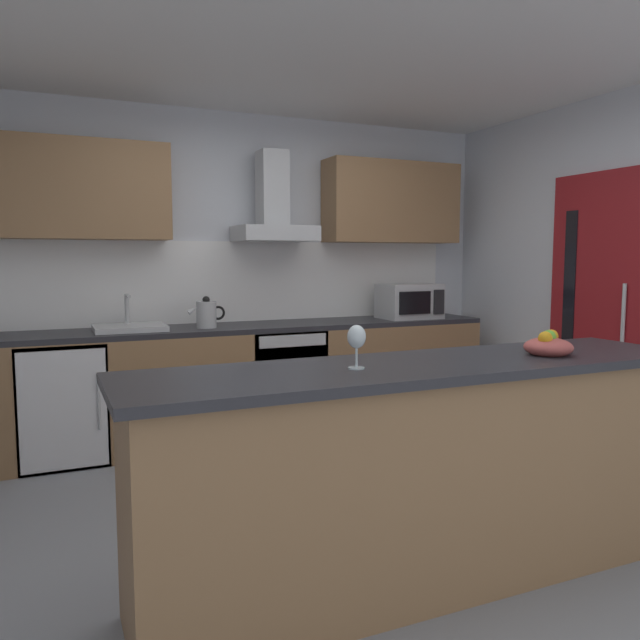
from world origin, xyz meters
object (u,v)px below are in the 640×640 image
object	(u,v)px
range_hood	(274,213)
wine_glass	(357,338)
microwave	(409,301)
oven	(280,378)
sink	(129,327)
fruit_bowl	(548,346)
refrigerator	(62,401)
kettle	(207,314)

from	to	relation	value
range_hood	wine_glass	distance (m)	2.72
microwave	range_hood	world-z (taller)	range_hood
oven	range_hood	size ratio (longest dim) A/B	1.11
sink	range_hood	world-z (taller)	range_hood
wine_glass	sink	bearing A→B (deg)	103.46
wine_glass	fruit_bowl	size ratio (longest dim) A/B	0.81
sink	fruit_bowl	xyz separation A→B (m)	(1.56, -2.49, 0.10)
sink	wine_glass	xyz separation A→B (m)	(0.59, -2.45, 0.18)
sink	wine_glass	distance (m)	2.53
refrigerator	wine_glass	xyz separation A→B (m)	(1.06, -2.44, 0.68)
fruit_bowl	kettle	bearing A→B (deg)	112.26
oven	wine_glass	size ratio (longest dim) A/B	4.50
refrigerator	kettle	xyz separation A→B (m)	(1.03, -0.03, 0.58)
refrigerator	kettle	distance (m)	1.18
kettle	wine_glass	xyz separation A→B (m)	(0.03, -2.41, 0.10)
oven	wine_glass	distance (m)	2.59
microwave	range_hood	xyz separation A→B (m)	(-1.19, 0.16, 0.74)
sink	range_hood	xyz separation A→B (m)	(1.16, 0.12, 0.86)
wine_glass	fruit_bowl	bearing A→B (deg)	-2.33
microwave	wine_glass	bearing A→B (deg)	-126.15
refrigerator	microwave	bearing A→B (deg)	-0.51
range_hood	fruit_bowl	distance (m)	2.75
oven	sink	bearing A→B (deg)	179.46
oven	wine_glass	xyz separation A→B (m)	(-0.57, -2.44, 0.65)
refrigerator	fruit_bowl	xyz separation A→B (m)	(2.03, -2.48, 0.60)
range_hood	fruit_bowl	world-z (taller)	range_hood
microwave	range_hood	size ratio (longest dim) A/B	0.69
sink	kettle	world-z (taller)	sink
wine_glass	oven	bearing A→B (deg)	76.82
range_hood	fruit_bowl	xyz separation A→B (m)	(0.40, -2.61, -0.76)
refrigerator	microwave	size ratio (longest dim) A/B	1.70
oven	microwave	size ratio (longest dim) A/B	1.60
refrigerator	wine_glass	bearing A→B (deg)	-66.56
oven	kettle	bearing A→B (deg)	-176.79
microwave	sink	size ratio (longest dim) A/B	1.00
oven	kettle	size ratio (longest dim) A/B	2.77
kettle	microwave	bearing A→B (deg)	0.19
refrigerator	sink	world-z (taller)	sink
sink	fruit_bowl	bearing A→B (deg)	-57.97
refrigerator	sink	xyz separation A→B (m)	(0.47, 0.01, 0.50)
microwave	wine_glass	xyz separation A→B (m)	(-1.76, -2.41, 0.06)
sink	range_hood	distance (m)	1.45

